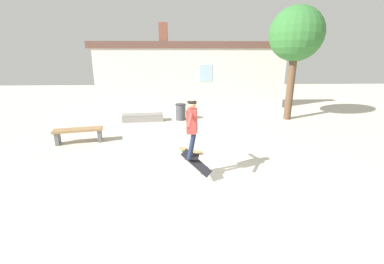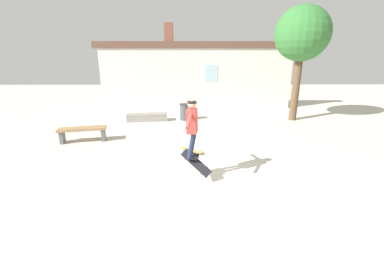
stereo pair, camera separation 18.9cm
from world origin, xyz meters
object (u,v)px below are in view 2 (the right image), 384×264
object	(u,v)px
park_bench	(83,132)
skateboard_resting	(192,150)
trash_bin	(185,111)
tree_right	(302,35)
skate_ledge	(147,117)
skater	(192,124)
skateboard_flipping	(196,163)

from	to	relation	value
park_bench	skateboard_resting	distance (m)	3.95
trash_bin	skateboard_resting	xyz separation A→B (m)	(0.28, -4.13, -0.33)
trash_bin	tree_right	bearing A→B (deg)	-0.41
park_bench	skate_ledge	world-z (taller)	park_bench
tree_right	park_bench	distance (m)	9.65
trash_bin	skater	world-z (taller)	skater
skater	skateboard_flipping	distance (m)	0.96
park_bench	skate_ledge	bearing A→B (deg)	46.00
trash_bin	skateboard_resting	bearing A→B (deg)	-86.09
skate_ledge	skateboard_resting	xyz separation A→B (m)	(2.01, -3.97, -0.10)
trash_bin	skateboard_flipping	world-z (taller)	trash_bin
skater	park_bench	bearing A→B (deg)	152.93
trash_bin	skate_ledge	bearing A→B (deg)	-174.68
park_bench	skateboard_resting	bearing A→B (deg)	-28.12
tree_right	trash_bin	world-z (taller)	tree_right
tree_right	skater	distance (m)	7.86
skate_ledge	tree_right	bearing A→B (deg)	-4.82
skateboard_resting	tree_right	bearing A→B (deg)	76.72
skateboard_resting	park_bench	bearing A→B (deg)	-159.93
tree_right	skate_ledge	distance (m)	7.62
trash_bin	skater	distance (m)	5.95
skater	skateboard_flipping	world-z (taller)	skater
trash_bin	skater	bearing A→B (deg)	-87.30
skateboard_resting	skateboard_flipping	bearing A→B (deg)	-51.19
park_bench	skater	xyz separation A→B (m)	(3.79, -2.81, 1.04)
skate_ledge	trash_bin	world-z (taller)	trash_bin
skateboard_flipping	skateboard_resting	bearing A→B (deg)	122.62
tree_right	skate_ledge	bearing A→B (deg)	-178.94
trash_bin	skateboard_resting	distance (m)	4.15
tree_right	skateboard_resting	xyz separation A→B (m)	(-4.74, -4.09, -3.65)
skate_ledge	trash_bin	bearing A→B (deg)	-0.56
trash_bin	skateboard_flipping	bearing A→B (deg)	-86.40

